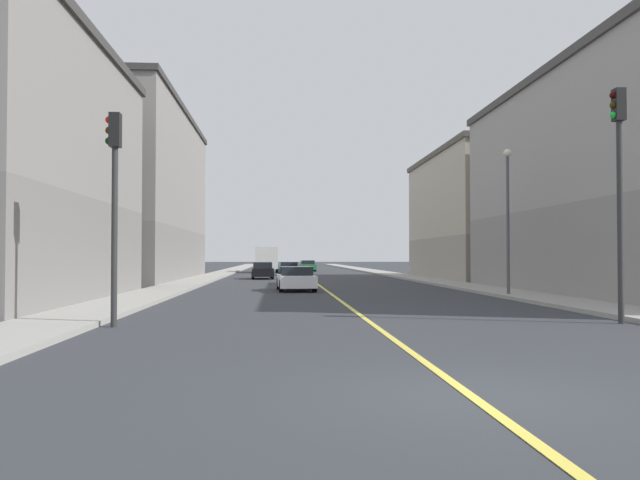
% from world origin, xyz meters
% --- Properties ---
extents(ground_plane, '(400.00, 400.00, 0.00)m').
position_xyz_m(ground_plane, '(0.00, 0.00, 0.00)').
color(ground_plane, '#313438').
rests_on(ground_plane, ground).
extents(sidewalk_left, '(2.50, 168.00, 0.15)m').
position_xyz_m(sidewalk_left, '(8.52, 49.00, 0.07)').
color(sidewalk_left, '#9E9B93').
rests_on(sidewalk_left, ground).
extents(sidewalk_right, '(2.50, 168.00, 0.15)m').
position_xyz_m(sidewalk_right, '(-8.52, 49.00, 0.07)').
color(sidewalk_right, '#9E9B93').
rests_on(sidewalk_right, ground).
extents(lane_center_stripe, '(0.16, 154.00, 0.01)m').
position_xyz_m(lane_center_stripe, '(0.00, 49.00, 0.01)').
color(lane_center_stripe, '#E5D14C').
rests_on(lane_center_stripe, ground).
extents(building_left_near, '(9.11, 23.87, 10.69)m').
position_xyz_m(building_left_near, '(14.17, 20.60, 5.35)').
color(building_left_near, gray).
rests_on(building_left_near, ground).
extents(building_left_mid, '(9.11, 18.88, 10.18)m').
position_xyz_m(building_left_mid, '(14.17, 42.71, 5.10)').
color(building_left_mid, '#9D9688').
rests_on(building_left_mid, ground).
extents(building_right_midblock, '(9.11, 25.68, 13.17)m').
position_xyz_m(building_right_midblock, '(-14.17, 42.33, 6.59)').
color(building_right_midblock, slate).
rests_on(building_right_midblock, ground).
extents(traffic_light_left_near, '(0.40, 0.32, 6.51)m').
position_xyz_m(traffic_light_left_near, '(6.85, 8.77, 4.18)').
color(traffic_light_left_near, '#2D2D2D').
rests_on(traffic_light_left_near, ground).
extents(traffic_light_right_near, '(0.40, 0.32, 5.63)m').
position_xyz_m(traffic_light_right_near, '(-6.88, 8.77, 3.67)').
color(traffic_light_right_near, '#2D2D2D').
rests_on(traffic_light_right_near, ground).
extents(street_lamp_left_near, '(0.36, 0.36, 6.61)m').
position_xyz_m(street_lamp_left_near, '(7.86, 20.27, 4.20)').
color(street_lamp_left_near, '#4C4C51').
rests_on(street_lamp_left_near, ground).
extents(car_teal, '(2.09, 4.32, 1.29)m').
position_xyz_m(car_teal, '(-1.63, 54.43, 0.64)').
color(car_teal, '#196670').
rests_on(car_teal, ground).
extents(car_white, '(2.09, 4.46, 1.30)m').
position_xyz_m(car_white, '(-1.63, 26.14, 0.64)').
color(car_white, white).
rests_on(car_white, ground).
extents(car_black, '(1.92, 4.57, 1.37)m').
position_xyz_m(car_black, '(-3.91, 44.44, 0.66)').
color(car_black, black).
rests_on(car_black, ground).
extents(car_green, '(1.98, 4.30, 1.34)m').
position_xyz_m(car_green, '(0.91, 69.81, 0.66)').
color(car_green, '#1E6B38').
rests_on(car_green, ground).
extents(box_truck, '(2.57, 6.91, 2.85)m').
position_xyz_m(box_truck, '(-3.91, 64.36, 1.53)').
color(box_truck, beige).
rests_on(box_truck, ground).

